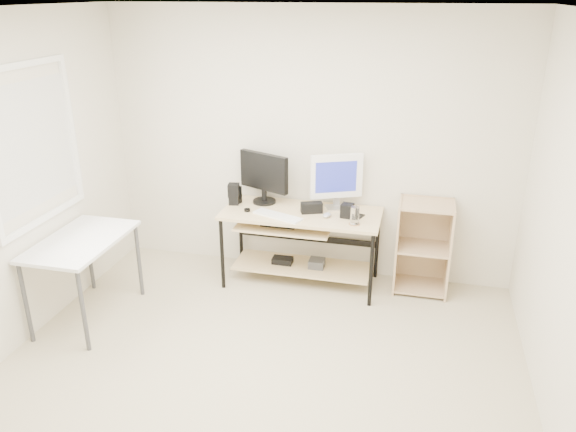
# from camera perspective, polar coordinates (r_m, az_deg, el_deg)

# --- Properties ---
(room) EXTENTS (4.01, 4.01, 2.62)m
(room) POSITION_cam_1_polar(r_m,az_deg,el_deg) (3.70, -6.04, -0.20)
(room) COLOR #BAAE8F
(room) RESTS_ON ground
(desk) EXTENTS (1.50, 0.65, 0.75)m
(desk) POSITION_cam_1_polar(r_m,az_deg,el_deg) (5.41, 1.09, -1.63)
(desk) COLOR beige
(desk) RESTS_ON ground
(side_table) EXTENTS (0.60, 1.00, 0.75)m
(side_table) POSITION_cam_1_polar(r_m,az_deg,el_deg) (5.08, -20.23, -3.06)
(side_table) COLOR white
(side_table) RESTS_ON ground
(shelf_unit) EXTENTS (0.50, 0.40, 0.90)m
(shelf_unit) POSITION_cam_1_polar(r_m,az_deg,el_deg) (5.48, 13.56, -2.93)
(shelf_unit) COLOR tan
(shelf_unit) RESTS_ON ground
(black_monitor) EXTENTS (0.53, 0.27, 0.50)m
(black_monitor) POSITION_cam_1_polar(r_m,az_deg,el_deg) (5.46, -2.47, 4.20)
(black_monitor) COLOR black
(black_monitor) RESTS_ON desk
(white_imac) EXTENTS (0.48, 0.25, 0.53)m
(white_imac) POSITION_cam_1_polar(r_m,az_deg,el_deg) (5.32, 4.94, 3.88)
(white_imac) COLOR silver
(white_imac) RESTS_ON desk
(keyboard) EXTENTS (0.50, 0.30, 0.02)m
(keyboard) POSITION_cam_1_polar(r_m,az_deg,el_deg) (5.20, -1.05, 0.02)
(keyboard) COLOR white
(keyboard) RESTS_ON desk
(mouse) EXTENTS (0.10, 0.13, 0.04)m
(mouse) POSITION_cam_1_polar(r_m,az_deg,el_deg) (5.20, 3.98, 0.10)
(mouse) COLOR #B2B2B7
(mouse) RESTS_ON desk
(center_speaker) EXTENTS (0.22, 0.16, 0.10)m
(center_speaker) POSITION_cam_1_polar(r_m,az_deg,el_deg) (5.29, 2.42, 0.86)
(center_speaker) COLOR black
(center_speaker) RESTS_ON desk
(speaker_left) EXTENTS (0.12, 0.12, 0.21)m
(speaker_left) POSITION_cam_1_polar(r_m,az_deg,el_deg) (5.50, -5.53, 2.28)
(speaker_left) COLOR black
(speaker_left) RESTS_ON desk
(speaker_right) EXTENTS (0.12, 0.12, 0.13)m
(speaker_right) POSITION_cam_1_polar(r_m,az_deg,el_deg) (5.20, 6.03, 0.56)
(speaker_right) COLOR black
(speaker_right) RESTS_ON desk
(audio_controller) EXTENTS (0.10, 0.08, 0.17)m
(audio_controller) POSITION_cam_1_polar(r_m,az_deg,el_deg) (5.54, -5.21, 2.21)
(audio_controller) COLOR black
(audio_controller) RESTS_ON desk
(volume_puck) EXTENTS (0.06, 0.06, 0.02)m
(volume_puck) POSITION_cam_1_polar(r_m,az_deg,el_deg) (5.34, -4.17, 0.60)
(volume_puck) COLOR black
(volume_puck) RESTS_ON desk
(smartphone) EXTENTS (0.10, 0.13, 0.01)m
(smartphone) POSITION_cam_1_polar(r_m,az_deg,el_deg) (5.24, 7.25, -0.04)
(smartphone) COLOR black
(smartphone) RESTS_ON desk
(coaster) EXTENTS (0.12, 0.12, 0.01)m
(coaster) POSITION_cam_1_polar(r_m,az_deg,el_deg) (5.07, 6.76, -0.80)
(coaster) COLOR #9A6D45
(coaster) RESTS_ON desk
(drinking_glass) EXTENTS (0.10, 0.10, 0.16)m
(drinking_glass) POSITION_cam_1_polar(r_m,az_deg,el_deg) (5.04, 6.80, 0.07)
(drinking_glass) COLOR white
(drinking_glass) RESTS_ON coaster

